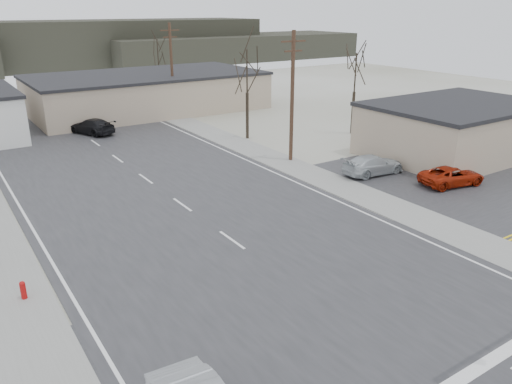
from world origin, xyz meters
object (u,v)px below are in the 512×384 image
car_parked_dark_b (450,148)px  car_far_a (92,126)px  fire_hydrant (23,290)px  car_parked_silver (373,165)px  car_parked_red (452,176)px  car_far_b (48,106)px  car_parked_dark_a (420,153)px

car_parked_dark_b → car_far_a: bearing=25.6°
fire_hydrant → car_parked_silver: bearing=8.8°
car_parked_red → car_far_a: bearing=41.1°
car_parked_dark_b → car_parked_silver: (-8.40, 0.38, -0.08)m
car_far_a → car_far_b: 13.64m
car_far_b → car_parked_red: size_ratio=0.85×
fire_hydrant → car_far_a: size_ratio=0.17×
car_far_b → car_parked_dark_b: car_parked_dark_b is taller
car_far_a → car_parked_dark_b: (21.91, -24.20, 0.03)m
car_far_a → car_parked_dark_b: 32.64m
car_parked_silver → fire_hydrant: bearing=103.6°
car_far_b → car_parked_dark_a: size_ratio=1.07×
fire_hydrant → car_far_a: car_far_a is taller
car_far_b → car_parked_red: bearing=-46.6°
car_far_b → car_parked_dark_b: 44.28m
car_parked_red → car_parked_silver: size_ratio=0.96×
car_far_a → car_far_b: bearing=-108.1°
car_parked_dark_b → car_far_b: bearing=14.8°
car_parked_dark_a → car_parked_silver: 5.61m
car_parked_red → car_parked_dark_b: (5.60, 4.30, 0.14)m
fire_hydrant → car_parked_silver: 24.84m
car_parked_red → fire_hydrant: bearing=99.5°
car_far_a → car_parked_dark_b: bearing=109.2°
car_parked_red → car_parked_silver: (-2.80, 4.68, 0.06)m
car_far_b → car_parked_dark_b: bearing=-37.7°
car_parked_red → car_parked_dark_a: size_ratio=1.27×
car_far_a → car_parked_dark_a: (19.11, -23.46, -0.12)m
car_far_b → car_parked_red: 45.57m
car_parked_dark_a → car_parked_red: bearing=156.2°
car_far_a → car_parked_dark_a: car_far_a is taller
car_parked_silver → car_far_a: bearing=34.4°
fire_hydrant → car_parked_dark_b: car_parked_dark_b is taller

